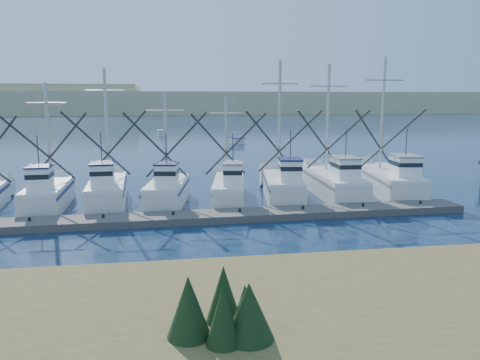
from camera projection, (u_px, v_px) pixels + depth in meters
name	position (u px, v px, depth m)	size (l,w,h in m)	color
ground	(340.00, 250.00, 22.65)	(500.00, 500.00, 0.00)	#0B1A33
floating_dock	(207.00, 217.00, 28.03)	(32.82, 2.19, 0.44)	#58534E
dune_ridge	(182.00, 103.00, 226.02)	(360.00, 60.00, 10.00)	tan
trawler_fleet	(226.00, 187.00, 33.18)	(32.47, 9.56, 10.37)	silver
sailboat_near	(234.00, 140.00, 76.38)	(2.60, 5.64, 8.10)	silver
sailboat_far	(162.00, 132.00, 92.66)	(1.97, 5.34, 8.10)	silver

